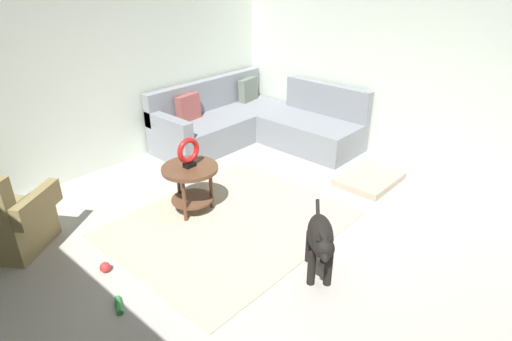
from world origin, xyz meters
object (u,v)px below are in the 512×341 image
Objects in this scene: dog at (320,239)px; sectional_couch at (254,124)px; dog_bed_mat at (369,179)px; dog_toy_ball at (105,267)px; torus_sculpture at (188,152)px; dog_toy_rope at (119,305)px; armchair at (4,221)px; side_table at (190,177)px.

sectional_couch is at bearing -76.40° from dog.
dog_bed_mat is 1.98m from dog.
dog_toy_ball is (-3.12, -1.05, -0.24)m from sectional_couch.
torus_sculpture is 1.67m from dog_toy_rope.
dog is at bearing -88.63° from torus_sculpture.
armchair reaches higher than dog_toy_rope.
armchair is 1.44× the size of dog.
side_table is 0.87× the size of dog.
dog_toy_rope is (-1.36, -0.69, -0.69)m from torus_sculpture.
dog_toy_rope is at bearing 172.72° from dog_bed_mat.
sectional_couch is at bearing 89.84° from dog_bed_mat.
dog is 3.83× the size of dog_toy_rope.
side_table is at bearing 10.23° from dog_toy_ball.
dog_bed_mat reaches higher than dog_toy_rope.
dog_toy_ball is 0.52× the size of dog_toy_rope.
sectional_couch is 3.11m from dog.
dog_toy_ball is at bearing -169.77° from side_table.
dog reaches higher than dog_toy_ball.
side_table is at bearing 27.05° from dog_toy_rope.
torus_sculpture is at bearing 31.93° from armchair.
dog_toy_rope is (-1.39, 0.95, -0.35)m from dog.
dog is at bearing -88.63° from side_table.
dog is (0.04, -1.64, -0.04)m from side_table.
sectional_couch is 3.63m from dog_toy_rope.
dog_toy_rope is (-3.28, -1.52, -0.26)m from sectional_couch.
dog_bed_mat is (3.54, -1.85, -0.28)m from armchair.
side_table is 1.64m from dog.
armchair is at bearing -4.25° from dog.
dog_toy_ball is (-1.23, 1.43, -0.33)m from dog.
dog_toy_rope is at bearing -108.79° from dog_toy_ball.
sectional_couch is at bearing 23.37° from torus_sculpture.
dog reaches higher than side_table.
dog is 1.72m from dog_toy_rope.
armchair reaches higher than torus_sculpture.
side_table is 3.33× the size of dog_toy_rope.
dog_bed_mat is 3.24m from dog_toy_ball.
dog_bed_mat is at bearing 28.93° from armchair.
torus_sculpture is at bearing -91.79° from side_table.
dog_toy_ball is at bearing -161.44° from sectional_couch.
dog_bed_mat is at bearing -7.28° from dog_toy_rope.
armchair is 1.82m from torus_sculpture.
sectional_couch reaches higher than side_table.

